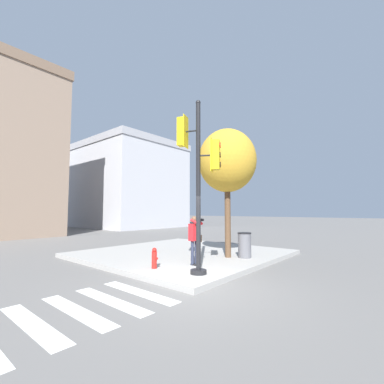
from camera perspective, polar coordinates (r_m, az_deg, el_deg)
The scene contains 9 objects.
ground_plane at distance 7.39m, azimuth -0.06°, elevation -20.36°, with size 160.00×160.00×0.00m, color slate.
sidewalk_corner at distance 12.20m, azimuth -2.09°, elevation -13.49°, with size 8.00×8.00×0.17m.
crosswalk_stripes at distance 6.13m, azimuth -28.09°, elevation -23.31°, with size 4.39×2.64×0.01m.
traffic_signal_pole at distance 7.95m, azimuth 1.43°, elevation 4.97°, with size 0.84×1.33×5.36m.
person_photographer at distance 9.19m, azimuth 0.63°, elevation -9.66°, with size 0.58×0.54×1.69m.
street_tree at distance 10.88m, azimuth 7.82°, elevation 6.78°, with size 2.40×2.40×5.30m.
fire_hydrant at distance 8.79m, azimuth -8.37°, elevation -14.33°, with size 0.17×0.23×0.67m.
trash_bin at distance 10.81m, azimuth 11.61°, elevation -11.46°, with size 0.55×0.55×1.00m.
building_right at distance 35.08m, azimuth -14.23°, elevation 1.39°, with size 10.76×13.07×10.76m.
Camera 1 is at (-5.43, -4.58, 2.06)m, focal length 24.00 mm.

